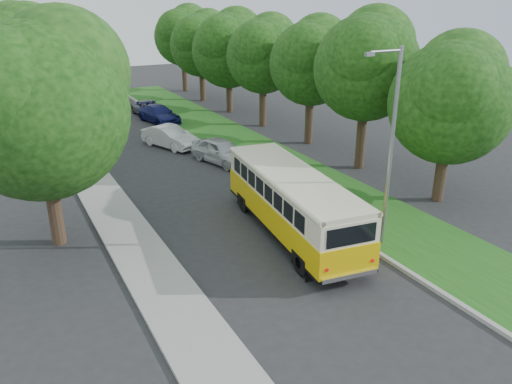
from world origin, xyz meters
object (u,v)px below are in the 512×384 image
lamppost_far (70,94)px  car_grey (150,108)px  car_silver (221,151)px  lamppost_near (390,144)px  car_blue (159,114)px  vintage_bus (292,204)px  car_white (170,137)px

lamppost_far → car_grey: lamppost_far is taller
car_silver → lamppost_far: bearing=130.0°
lamppost_near → car_blue: lamppost_near is taller
vintage_bus → car_blue: 22.96m
car_white → car_grey: car_white is taller
vintage_bus → car_white: size_ratio=2.18×
vintage_bus → car_blue: size_ratio=2.01×
lamppost_near → car_silver: lamppost_near is taller
lamppost_far → car_blue: bearing=42.6°
lamppost_near → lamppost_far: size_ratio=1.07×
lamppost_near → car_white: (-2.89, 18.08, -3.64)m
lamppost_near → car_grey: (-1.21, 28.25, -3.73)m
car_grey → lamppost_near: bearing=-91.3°
lamppost_far → car_silver: bearing=-34.3°
car_white → car_blue: car_white is taller
car_silver → car_white: (-1.68, 4.84, -0.03)m
lamppost_far → car_silver: size_ratio=1.68×
lamppost_near → car_blue: (-1.28, 25.50, -3.68)m
vintage_bus → car_white: (-0.18, 15.49, -0.70)m
vintage_bus → car_blue: (1.43, 22.90, -0.73)m
car_white → car_silver: bearing=-92.8°
vintage_bus → car_blue: bearing=93.4°
vintage_bus → car_grey: size_ratio=2.09×
lamppost_far → car_silver: lamppost_far is taller
car_silver → car_white: size_ratio=1.01×
car_blue → car_white: bearing=-113.1°
vintage_bus → lamppost_far: bearing=118.3°
car_white → vintage_bus: bearing=-111.3°
lamppost_near → lamppost_far: 20.53m
car_silver → car_blue: car_silver is taller
car_white → lamppost_near: bearing=-102.8°
vintage_bus → lamppost_near: bearing=-36.8°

